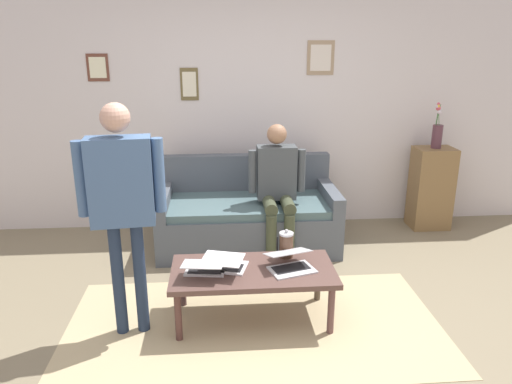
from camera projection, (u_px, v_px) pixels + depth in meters
name	position (u px, v px, depth m)	size (l,w,h in m)	color
ground_plane	(271.00, 327.00, 3.61)	(7.68, 7.68, 0.00)	#7B7057
area_rug	(254.00, 325.00, 3.63)	(2.78, 1.45, 0.01)	tan
back_wall	(251.00, 105.00, 5.29)	(7.04, 0.11, 2.70)	silver
couch	(247.00, 216.00, 4.97)	(1.78, 0.89, 0.88)	#4C535C
coffee_table	(253.00, 274.00, 3.61)	(1.22, 0.60, 0.42)	brown
laptop_left	(225.00, 264.00, 3.57)	(0.37, 0.40, 0.13)	silver
laptop_center	(290.00, 264.00, 3.59)	(0.39, 0.37, 0.14)	silver
laptop_right	(204.00, 268.00, 3.52)	(0.33, 0.35, 0.12)	silver
french_press	(286.00, 245.00, 3.77)	(0.13, 0.11, 0.23)	#4C3323
side_shelf	(431.00, 188.00, 5.40)	(0.42, 0.32, 0.91)	olive
flower_vase	(437.00, 133.00, 5.22)	(0.11, 0.11, 0.49)	#54313C
person_standing	(122.00, 192.00, 3.25)	(0.59, 0.23, 1.67)	#233148
person_seated	(277.00, 183.00, 4.65)	(0.55, 0.51, 1.28)	#3C432E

